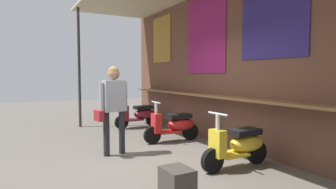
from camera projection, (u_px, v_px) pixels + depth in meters
ground_plane at (155, 160)px, 5.31m from camera, size 27.85×27.85×0.00m
market_stall_facade at (233, 51)px, 6.05m from camera, size 9.95×2.73×3.72m
scooter_maroon at (140, 115)px, 8.63m from camera, size 0.46×1.40×0.97m
scooter_red at (175, 125)px, 6.79m from camera, size 0.47×1.40×0.97m
scooter_yellow at (240, 145)px, 4.87m from camera, size 0.46×1.40×0.97m
shopper_with_handbag at (113, 101)px, 5.60m from camera, size 0.34×0.68×1.74m
merchandise_crate at (177, 184)px, 3.59m from camera, size 0.42×0.34×0.41m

